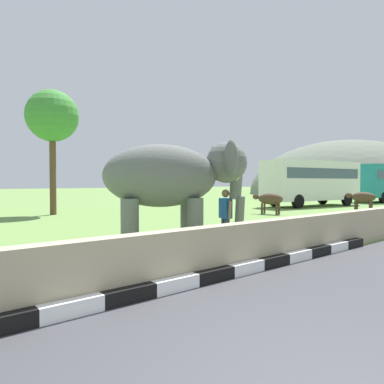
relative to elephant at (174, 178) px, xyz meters
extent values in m
cube|color=white|center=(-4.00, -2.98, -1.86)|extent=(0.90, 0.20, 0.24)
cube|color=black|center=(-3.10, -2.98, -1.86)|extent=(0.90, 0.20, 0.24)
cube|color=white|center=(-2.20, -2.98, -1.86)|extent=(0.90, 0.20, 0.24)
cube|color=black|center=(-1.30, -2.98, -1.86)|extent=(0.90, 0.20, 0.24)
cube|color=white|center=(-0.40, -2.98, -1.86)|extent=(0.90, 0.20, 0.24)
cube|color=black|center=(0.50, -2.98, -1.86)|extent=(0.90, 0.20, 0.24)
cube|color=white|center=(1.40, -2.98, -1.86)|extent=(0.90, 0.20, 0.24)
cube|color=black|center=(2.30, -2.98, -1.86)|extent=(0.90, 0.20, 0.24)
cube|color=white|center=(3.20, -2.98, -1.86)|extent=(0.90, 0.20, 0.24)
cube|color=black|center=(4.10, -2.98, -1.86)|extent=(0.90, 0.20, 0.24)
cube|color=tan|center=(-1.20, -2.68, -1.48)|extent=(28.00, 0.36, 1.00)
cylinder|color=slate|center=(0.64, 0.18, -1.26)|extent=(0.44, 0.44, 1.45)
cylinder|color=slate|center=(0.23, -0.62, -1.26)|extent=(0.44, 0.44, 1.45)
cylinder|color=slate|center=(-0.88, 0.95, -1.26)|extent=(0.44, 0.44, 1.45)
cylinder|color=slate|center=(-1.28, 0.15, -1.26)|extent=(0.44, 0.44, 1.45)
ellipsoid|color=slate|center=(-0.32, 0.16, 0.06)|extent=(3.49, 2.83, 1.70)
sphere|color=slate|center=(1.34, -0.68, 0.44)|extent=(1.16, 1.16, 1.16)
ellipsoid|color=#D84C8C|center=(1.60, -0.81, 0.59)|extent=(0.61, 0.73, 0.44)
ellipsoid|color=slate|center=(1.57, 0.08, 0.49)|extent=(0.62, 0.91, 1.00)
ellipsoid|color=slate|center=(0.86, -1.31, 0.49)|extent=(0.62, 0.91, 1.00)
cylinder|color=slate|center=(1.60, -0.81, -0.11)|extent=(0.53, 0.60, 0.99)
cylinder|color=slate|center=(1.71, -0.86, -0.91)|extent=(0.40, 0.44, 0.83)
cone|color=beige|center=(1.68, -0.53, -0.01)|extent=(0.38, 0.57, 0.22)
cone|color=beige|center=(1.43, -1.03, -0.01)|extent=(0.38, 0.57, 0.22)
cylinder|color=navy|center=(1.54, -0.39, -1.57)|extent=(0.15, 0.15, 0.82)
cylinder|color=navy|center=(1.48, -0.58, -1.57)|extent=(0.15, 0.15, 0.82)
cube|color=#1E59B2|center=(1.51, -0.48, -0.87)|extent=(0.34, 0.45, 0.58)
cylinder|color=#9E7251|center=(1.58, -0.23, -0.90)|extent=(0.13, 0.18, 0.53)
cylinder|color=#9E7251|center=(1.43, -0.73, -0.90)|extent=(0.13, 0.17, 0.53)
sphere|color=#9E7251|center=(1.51, -0.48, -0.44)|extent=(0.23, 0.23, 0.23)
cube|color=silver|center=(19.04, 7.51, 0.02)|extent=(9.02, 3.73, 3.00)
cube|color=#3F5160|center=(19.04, 7.51, 0.56)|extent=(8.33, 3.66, 0.76)
cylinder|color=black|center=(21.97, 8.24, -1.48)|extent=(1.03, 0.44, 1.00)
cylinder|color=black|center=(21.64, 5.97, -1.48)|extent=(1.03, 0.44, 1.00)
cylinder|color=black|center=(16.43, 9.04, -1.48)|extent=(1.03, 0.44, 1.00)
cylinder|color=black|center=(16.10, 6.77, -1.48)|extent=(1.03, 0.44, 1.00)
cylinder|color=black|center=(27.69, 7.86, -1.48)|extent=(1.02, 0.39, 1.00)
cylinder|color=black|center=(27.48, 5.57, -1.48)|extent=(1.02, 0.39, 1.00)
cylinder|color=#473323|center=(17.24, 3.20, -1.66)|extent=(0.12, 0.12, 0.65)
cylinder|color=#473323|center=(17.59, 3.24, -1.66)|extent=(0.12, 0.12, 0.65)
cylinder|color=#473323|center=(17.35, 2.30, -1.66)|extent=(0.12, 0.12, 0.65)
cylinder|color=#473323|center=(17.70, 2.35, -1.66)|extent=(0.12, 0.12, 0.65)
ellipsoid|color=#473323|center=(17.47, 2.77, -1.08)|extent=(0.78, 1.56, 0.66)
ellipsoid|color=#473323|center=(17.36, 3.70, -0.98)|extent=(0.31, 0.43, 0.32)
cylinder|color=#473323|center=(10.56, 5.51, -1.66)|extent=(0.12, 0.12, 0.65)
cylinder|color=#473323|center=(10.90, 5.60, -1.66)|extent=(0.12, 0.12, 0.65)
cylinder|color=#473323|center=(10.78, 4.64, -1.66)|extent=(0.12, 0.12, 0.65)
cylinder|color=#473323|center=(11.13, 4.73, -1.66)|extent=(0.12, 0.12, 0.65)
ellipsoid|color=#473323|center=(10.84, 5.12, -1.08)|extent=(0.96, 1.60, 0.66)
ellipsoid|color=#473323|center=(10.61, 6.02, -0.98)|extent=(0.35, 0.45, 0.32)
cylinder|color=brown|center=(1.03, 12.96, 0.45)|extent=(0.36, 0.36, 4.86)
sphere|color=#3E8A36|center=(1.03, 12.96, 3.69)|extent=(2.94, 2.94, 2.94)
ellipsoid|color=slate|center=(51.80, 20.85, -1.98)|extent=(36.21, 28.97, 17.55)
camera|label=1|loc=(-5.81, -7.75, -0.12)|focal=33.09mm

